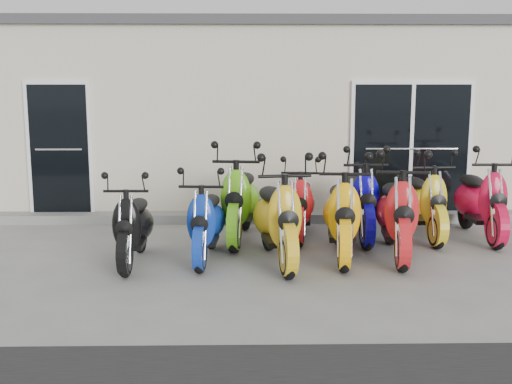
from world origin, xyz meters
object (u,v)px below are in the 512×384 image
at_px(scooter_back_red, 301,195).
at_px(scooter_back_blue, 360,191).
at_px(scooter_back_yellow, 423,192).
at_px(scooter_front_orange_a, 277,206).
at_px(scooter_front_orange_b, 342,203).
at_px(scooter_back_green, 240,190).
at_px(scooter_back_extra, 481,191).
at_px(scooter_front_black, 133,216).
at_px(scooter_front_red, 397,202).
at_px(scooter_front_blue, 206,212).

height_order(scooter_back_red, scooter_back_blue, scooter_back_blue).
height_order(scooter_back_red, scooter_back_yellow, scooter_back_yellow).
height_order(scooter_front_orange_a, scooter_front_orange_b, scooter_front_orange_a).
distance_m(scooter_back_red, scooter_back_yellow, 1.80).
bearing_deg(scooter_back_yellow, scooter_back_green, 178.71).
height_order(scooter_back_blue, scooter_back_yellow, scooter_back_blue).
bearing_deg(scooter_front_orange_a, scooter_back_extra, 14.41).
relative_size(scooter_front_black, scooter_front_orange_b, 0.85).
height_order(scooter_front_orange_b, scooter_front_red, scooter_front_red).
xyz_separation_m(scooter_front_blue, scooter_back_extra, (3.98, 1.08, 0.08)).
relative_size(scooter_front_red, scooter_back_blue, 1.04).
bearing_deg(scooter_back_extra, scooter_front_red, -145.47).
bearing_deg(scooter_front_red, scooter_front_blue, -171.38).
xyz_separation_m(scooter_front_orange_b, scooter_back_red, (-0.44, 1.12, -0.10)).
relative_size(scooter_front_blue, scooter_back_yellow, 0.93).
bearing_deg(scooter_back_green, scooter_back_extra, 7.31).
relative_size(scooter_front_orange_b, scooter_front_red, 0.99).
height_order(scooter_front_orange_a, scooter_front_red, scooter_front_red).
height_order(scooter_front_orange_a, scooter_back_blue, scooter_front_orange_a).
distance_m(scooter_front_orange_a, scooter_back_extra, 3.31).
height_order(scooter_front_orange_a, scooter_back_extra, scooter_front_orange_a).
height_order(scooter_front_blue, scooter_front_red, scooter_front_red).
bearing_deg(scooter_front_orange_a, scooter_front_blue, 161.90).
bearing_deg(scooter_back_red, scooter_front_black, -142.70).
relative_size(scooter_front_blue, scooter_back_extra, 0.89).
bearing_deg(scooter_front_red, scooter_back_yellow, 65.25).
distance_m(scooter_front_blue, scooter_front_orange_a, 0.94).
bearing_deg(scooter_front_black, scooter_back_yellow, 17.67).
xyz_separation_m(scooter_back_green, scooter_back_red, (0.90, 0.16, -0.12)).
xyz_separation_m(scooter_front_black, scooter_back_blue, (3.11, 1.23, 0.09)).
bearing_deg(scooter_front_blue, scooter_back_extra, 19.58).
height_order(scooter_front_orange_b, scooter_back_blue, scooter_front_orange_b).
bearing_deg(scooter_back_blue, scooter_front_black, -157.69).
height_order(scooter_front_orange_a, scooter_back_red, scooter_front_orange_a).
distance_m(scooter_back_red, scooter_back_blue, 0.86).
bearing_deg(scooter_back_red, scooter_front_orange_b, -61.80).
relative_size(scooter_back_green, scooter_back_extra, 1.05).
bearing_deg(scooter_back_green, scooter_back_red, 16.71).
bearing_deg(scooter_front_orange_a, scooter_back_blue, 36.70).
bearing_deg(scooter_back_extra, scooter_back_yellow, 178.13).
height_order(scooter_front_red, scooter_back_green, scooter_back_green).
bearing_deg(scooter_back_green, scooter_front_orange_b, -28.94).
relative_size(scooter_front_black, scooter_front_blue, 0.98).
relative_size(scooter_front_blue, scooter_back_blue, 0.89).
xyz_separation_m(scooter_front_orange_a, scooter_back_yellow, (2.22, 1.28, -0.05)).
bearing_deg(scooter_back_blue, scooter_back_extra, 0.68).
relative_size(scooter_front_black, scooter_back_red, 0.98).
distance_m(scooter_back_yellow, scooter_back_extra, 0.85).
xyz_separation_m(scooter_back_green, scooter_back_yellow, (2.69, 0.09, -0.07)).
xyz_separation_m(scooter_front_black, scooter_back_red, (2.26, 1.34, 0.01)).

